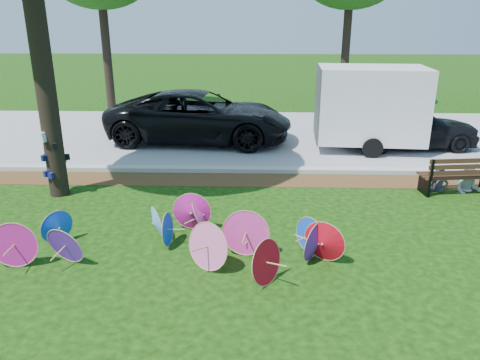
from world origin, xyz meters
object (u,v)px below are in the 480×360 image
at_px(cargo_trailer, 370,104).
at_px(park_bench, 456,174).
at_px(parasol_pile, 200,235).
at_px(person_right, 471,166).
at_px(black_van, 200,117).
at_px(person_left, 441,168).
at_px(dark_pickup, 409,126).

distance_m(cargo_trailer, park_bench, 4.14).
xyz_separation_m(parasol_pile, person_right, (6.13, 3.33, 0.27)).
relative_size(black_van, person_left, 5.17).
height_order(black_van, person_left, black_van).
relative_size(park_bench, person_right, 1.36).
xyz_separation_m(dark_pickup, person_right, (0.28, -3.94, -0.07)).
bearing_deg(park_bench, person_right, 1.51).
distance_m(parasol_pile, cargo_trailer, 8.50).
relative_size(black_van, cargo_trailer, 1.88).
xyz_separation_m(cargo_trailer, park_bench, (1.23, -3.83, -0.97)).
relative_size(black_van, dark_pickup, 1.44).
bearing_deg(dark_pickup, cargo_trailer, 93.24).
bearing_deg(park_bench, black_van, 138.78).
bearing_deg(parasol_pile, black_van, 96.17).
xyz_separation_m(black_van, cargo_trailer, (5.39, -0.74, 0.59)).
bearing_deg(park_bench, person_left, 165.25).
bearing_deg(park_bench, dark_pickup, 82.35).
height_order(parasol_pile, cargo_trailer, cargo_trailer).
xyz_separation_m(cargo_trailer, person_right, (1.58, -3.78, -0.78)).
xyz_separation_m(parasol_pile, person_left, (5.43, 3.33, 0.21)).
bearing_deg(cargo_trailer, person_left, -72.90).
bearing_deg(person_right, park_bench, -149.97).
relative_size(cargo_trailer, person_left, 2.75).
bearing_deg(dark_pickup, person_left, 170.14).
distance_m(parasol_pile, black_van, 7.91).
bearing_deg(cargo_trailer, person_right, -63.33).
bearing_deg(parasol_pile, dark_pickup, 51.17).
bearing_deg(dark_pickup, park_bench, 175.22).
relative_size(dark_pickup, park_bench, 2.38).
relative_size(dark_pickup, person_left, 3.59).
xyz_separation_m(park_bench, person_right, (0.35, 0.05, 0.19)).
relative_size(person_left, person_right, 0.90).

